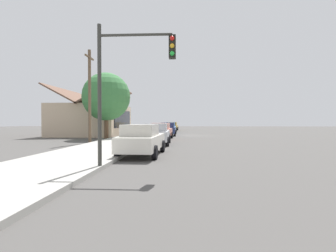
{
  "coord_description": "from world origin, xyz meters",
  "views": [
    {
      "loc": [
        -32.7,
        0.58,
        1.75
      ],
      "look_at": [
        -0.07,
        2.57,
        1.17
      ],
      "focal_mm": 28.44,
      "sensor_mm": 36.0,
      "label": 1
    }
  ],
  "objects_px": {
    "car_coral": "(161,131)",
    "car_mustard": "(172,126)",
    "car_charcoal": "(171,127)",
    "utility_pole_wooden": "(90,94)",
    "car_ivory": "(142,140)",
    "car_skyblue": "(169,128)",
    "car_silver": "(157,134)",
    "car_navy": "(167,129)",
    "shade_tree": "(106,97)",
    "fire_hydrant_red": "(163,128)",
    "traffic_light_main": "(129,72)"
  },
  "relations": [
    {
      "from": "car_coral",
      "to": "car_mustard",
      "type": "relative_size",
      "value": 0.99
    },
    {
      "from": "car_charcoal",
      "to": "utility_pole_wooden",
      "type": "xyz_separation_m",
      "value": [
        -23.46,
        5.35,
        3.11
      ]
    },
    {
      "from": "car_ivory",
      "to": "car_skyblue",
      "type": "bearing_deg",
      "value": 2.11
    },
    {
      "from": "car_ivory",
      "to": "car_silver",
      "type": "distance_m",
      "value": 6.33
    },
    {
      "from": "car_navy",
      "to": "shade_tree",
      "type": "distance_m",
      "value": 9.02
    },
    {
      "from": "car_silver",
      "to": "utility_pole_wooden",
      "type": "xyz_separation_m",
      "value": [
        1.23,
        5.56,
        3.11
      ]
    },
    {
      "from": "car_mustard",
      "to": "shade_tree",
      "type": "xyz_separation_m",
      "value": [
        -24.7,
        5.49,
        3.35
      ]
    },
    {
      "from": "car_navy",
      "to": "fire_hydrant_red",
      "type": "xyz_separation_m",
      "value": [
        13.88,
        1.6,
        -0.32
      ]
    },
    {
      "from": "car_charcoal",
      "to": "car_mustard",
      "type": "relative_size",
      "value": 1.02
    },
    {
      "from": "car_silver",
      "to": "traffic_light_main",
      "type": "bearing_deg",
      "value": 179.6
    },
    {
      "from": "car_silver",
      "to": "car_charcoal",
      "type": "height_order",
      "value": "same"
    },
    {
      "from": "shade_tree",
      "to": "car_skyblue",
      "type": "bearing_deg",
      "value": -24.11
    },
    {
      "from": "car_coral",
      "to": "utility_pole_wooden",
      "type": "height_order",
      "value": "utility_pole_wooden"
    },
    {
      "from": "car_navy",
      "to": "traffic_light_main",
      "type": "xyz_separation_m",
      "value": [
        -22.75,
        -0.06,
        2.68
      ]
    },
    {
      "from": "car_skyblue",
      "to": "car_mustard",
      "type": "bearing_deg",
      "value": -2.41
    },
    {
      "from": "car_silver",
      "to": "car_charcoal",
      "type": "relative_size",
      "value": 0.99
    },
    {
      "from": "traffic_light_main",
      "to": "car_navy",
      "type": "bearing_deg",
      "value": 0.14
    },
    {
      "from": "car_skyblue",
      "to": "fire_hydrant_red",
      "type": "distance_m",
      "value": 7.7
    },
    {
      "from": "car_navy",
      "to": "car_silver",
      "type": "bearing_deg",
      "value": 177.73
    },
    {
      "from": "car_ivory",
      "to": "car_navy",
      "type": "bearing_deg",
      "value": 1.73
    },
    {
      "from": "car_silver",
      "to": "car_mustard",
      "type": "relative_size",
      "value": 1.02
    },
    {
      "from": "utility_pole_wooden",
      "to": "traffic_light_main",
      "type": "bearing_deg",
      "value": -154.23
    },
    {
      "from": "car_charcoal",
      "to": "utility_pole_wooden",
      "type": "bearing_deg",
      "value": 164.86
    },
    {
      "from": "car_skyblue",
      "to": "fire_hydrant_red",
      "type": "xyz_separation_m",
      "value": [
        7.55,
        1.49,
        -0.32
      ]
    },
    {
      "from": "utility_pole_wooden",
      "to": "fire_hydrant_red",
      "type": "bearing_deg",
      "value": -9.12
    },
    {
      "from": "car_mustard",
      "to": "traffic_light_main",
      "type": "xyz_separation_m",
      "value": [
        -41.31,
        -0.27,
        2.68
      ]
    },
    {
      "from": "traffic_light_main",
      "to": "fire_hydrant_red",
      "type": "relative_size",
      "value": 7.32
    },
    {
      "from": "car_skyblue",
      "to": "utility_pole_wooden",
      "type": "relative_size",
      "value": 0.61
    },
    {
      "from": "car_silver",
      "to": "shade_tree",
      "type": "bearing_deg",
      "value": 41.84
    },
    {
      "from": "car_skyblue",
      "to": "car_coral",
      "type": "bearing_deg",
      "value": 176.74
    },
    {
      "from": "car_charcoal",
      "to": "traffic_light_main",
      "type": "distance_m",
      "value": 35.29
    },
    {
      "from": "car_ivory",
      "to": "car_silver",
      "type": "relative_size",
      "value": 1.04
    },
    {
      "from": "car_charcoal",
      "to": "shade_tree",
      "type": "height_order",
      "value": "shade_tree"
    },
    {
      "from": "car_ivory",
      "to": "traffic_light_main",
      "type": "height_order",
      "value": "traffic_light_main"
    },
    {
      "from": "car_navy",
      "to": "car_coral",
      "type": "bearing_deg",
      "value": 176.06
    },
    {
      "from": "car_mustard",
      "to": "fire_hydrant_red",
      "type": "bearing_deg",
      "value": 165.66
    },
    {
      "from": "car_mustard",
      "to": "shade_tree",
      "type": "height_order",
      "value": "shade_tree"
    },
    {
      "from": "car_coral",
      "to": "shade_tree",
      "type": "bearing_deg",
      "value": 89.15
    },
    {
      "from": "shade_tree",
      "to": "utility_pole_wooden",
      "type": "relative_size",
      "value": 0.87
    },
    {
      "from": "car_ivory",
      "to": "car_silver",
      "type": "height_order",
      "value": "same"
    },
    {
      "from": "car_coral",
      "to": "car_navy",
      "type": "bearing_deg",
      "value": 0.04
    },
    {
      "from": "car_silver",
      "to": "fire_hydrant_red",
      "type": "xyz_separation_m",
      "value": [
        26.14,
        1.56,
        -0.32
      ]
    },
    {
      "from": "car_skyblue",
      "to": "car_charcoal",
      "type": "bearing_deg",
      "value": -1.54
    },
    {
      "from": "car_charcoal",
      "to": "traffic_light_main",
      "type": "bearing_deg",
      "value": 178.21
    },
    {
      "from": "car_navy",
      "to": "fire_hydrant_red",
      "type": "distance_m",
      "value": 13.98
    },
    {
      "from": "car_ivory",
      "to": "car_skyblue",
      "type": "xyz_separation_m",
      "value": [
        24.92,
        -0.02,
        -0.0
      ]
    },
    {
      "from": "car_silver",
      "to": "fire_hydrant_red",
      "type": "height_order",
      "value": "car_silver"
    },
    {
      "from": "car_coral",
      "to": "car_mustard",
      "type": "bearing_deg",
      "value": 1.91
    },
    {
      "from": "car_coral",
      "to": "shade_tree",
      "type": "relative_size",
      "value": 0.71
    },
    {
      "from": "car_silver",
      "to": "utility_pole_wooden",
      "type": "distance_m",
      "value": 6.49
    }
  ]
}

